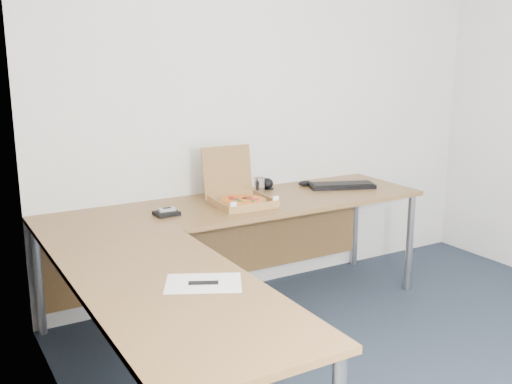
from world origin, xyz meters
TOP-DOWN VIEW (x-y plane):
  - room_shell at (0.00, 0.00)m, footprint 3.50×3.50m
  - desk at (-0.82, 0.97)m, footprint 2.50×2.20m
  - pizza_box at (-0.52, 1.37)m, footprint 0.34×0.39m
  - drinking_glass at (-0.30, 1.50)m, footprint 0.07×0.07m
  - keyboard at (0.33, 1.42)m, footprint 0.48×0.32m
  - mouse at (0.14, 1.60)m, footprint 0.11×0.08m
  - wallet at (-1.01, 1.36)m, footprint 0.14×0.12m
  - phone at (-1.00, 1.37)m, footprint 0.10×0.05m
  - paper_sheet at (-1.27, 0.30)m, footprint 0.38×0.34m
  - dome_speaker at (-0.14, 1.66)m, footprint 0.10×0.10m

SIDE VIEW (x-z plane):
  - desk at x=-0.82m, z-range 0.34..1.07m
  - paper_sheet at x=-1.27m, z-range 0.73..0.73m
  - wallet at x=-1.01m, z-range 0.73..0.75m
  - keyboard at x=0.33m, z-range 0.73..0.76m
  - mouse at x=0.14m, z-range 0.73..0.77m
  - phone at x=-1.00m, z-range 0.75..0.77m
  - pizza_box at x=-0.52m, z-range 0.60..0.94m
  - dome_speaker at x=-0.14m, z-range 0.73..0.81m
  - drinking_glass at x=-0.30m, z-range 0.73..0.85m
  - room_shell at x=0.00m, z-range 0.00..2.50m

